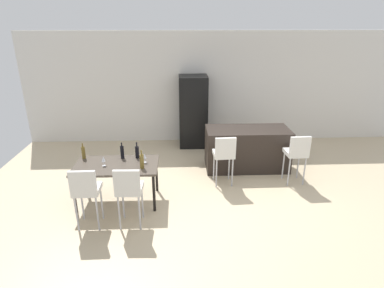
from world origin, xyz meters
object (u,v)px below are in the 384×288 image
at_px(wine_bottle_left, 83,152).
at_px(dining_chair_far, 129,188).
at_px(dining_table, 116,168).
at_px(wine_bottle_near, 137,152).
at_px(wine_bottle_corner, 122,152).
at_px(bar_chair_left, 224,153).
at_px(wine_glass_middle, 103,159).
at_px(bar_chair_middle, 297,152).
at_px(wine_bottle_end, 142,161).
at_px(dining_chair_near, 86,189).
at_px(refrigerator, 193,111).
at_px(wine_glass_right, 144,156).
at_px(kitchen_island, 247,149).

bearing_deg(wine_bottle_left, dining_chair_far, -48.19).
height_order(dining_table, wine_bottle_near, wine_bottle_near).
bearing_deg(wine_bottle_left, wine_bottle_corner, -1.66).
relative_size(dining_table, wine_bottle_corner, 4.80).
distance_m(bar_chair_left, wine_glass_middle, 2.30).
height_order(bar_chair_left, dining_chair_far, same).
bearing_deg(bar_chair_middle, wine_bottle_end, -166.42).
height_order(bar_chair_left, wine_glass_middle, bar_chair_left).
xyz_separation_m(bar_chair_middle, dining_chair_near, (-3.79, -1.34, 0.00)).
distance_m(dining_table, dining_chair_far, 0.85).
relative_size(bar_chair_middle, dining_table, 0.71).
xyz_separation_m(dining_chair_near, wine_bottle_near, (0.68, 1.07, 0.16)).
bearing_deg(refrigerator, wine_bottle_corner, -119.31).
relative_size(bar_chair_left, wine_bottle_end, 3.16).
xyz_separation_m(dining_table, wine_glass_middle, (-0.20, -0.04, 0.19)).
bearing_deg(dining_chair_far, refrigerator, 72.02).
bearing_deg(dining_chair_near, wine_glass_right, 45.74).
xyz_separation_m(dining_chair_near, wine_bottle_corner, (0.40, 1.07, 0.17)).
xyz_separation_m(bar_chair_left, wine_bottle_corner, (-1.94, -0.27, 0.17)).
height_order(wine_bottle_corner, wine_glass_right, wine_bottle_corner).
relative_size(kitchen_island, wine_bottle_left, 6.12).
relative_size(kitchen_island, bar_chair_middle, 1.73).
height_order(bar_chair_left, wine_bottle_left, bar_chair_left).
height_order(dining_table, wine_glass_right, wine_glass_right).
relative_size(dining_chair_near, wine_bottle_corner, 3.41).
distance_m(wine_bottle_left, wine_bottle_end, 1.21).
xyz_separation_m(wine_bottle_corner, wine_bottle_end, (0.41, -0.45, 0.01)).
height_order(dining_chair_far, wine_bottle_left, dining_chair_far).
bearing_deg(dining_chair_far, wine_bottle_near, 89.22).
bearing_deg(wine_bottle_corner, wine_glass_right, -26.13).
bearing_deg(bar_chair_left, dining_chair_near, -150.26).
distance_m(bar_chair_middle, wine_glass_right, 3.00).
height_order(dining_chair_far, wine_glass_right, dining_chair_far).
xyz_separation_m(dining_chair_far, wine_bottle_left, (-0.97, 1.09, 0.16)).
height_order(bar_chair_middle, wine_bottle_near, bar_chair_middle).
relative_size(bar_chair_middle, wine_bottle_near, 3.42).
bearing_deg(wine_bottle_end, wine_bottle_left, 157.30).
bearing_deg(bar_chair_left, wine_bottle_corner, -172.00).
xyz_separation_m(bar_chair_middle, wine_glass_right, (-2.96, -0.48, 0.17)).
height_order(dining_table, refrigerator, refrigerator).
xyz_separation_m(wine_bottle_left, wine_bottle_corner, (0.71, -0.02, 0.01)).
bearing_deg(wine_glass_right, wine_bottle_end, -95.15).
relative_size(wine_bottle_end, wine_glass_middle, 1.91).
bearing_deg(dining_chair_near, bar_chair_left, 29.74).
distance_m(kitchen_island, wine_bottle_left, 3.46).
xyz_separation_m(dining_chair_near, wine_bottle_end, (0.81, 0.62, 0.17)).
distance_m(dining_chair_far, wine_glass_right, 0.89).
bearing_deg(wine_bottle_near, kitchen_island, 24.65).
xyz_separation_m(kitchen_island, dining_table, (-2.63, -1.34, 0.21)).
bearing_deg(wine_bottle_end, wine_bottle_corner, 132.24).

